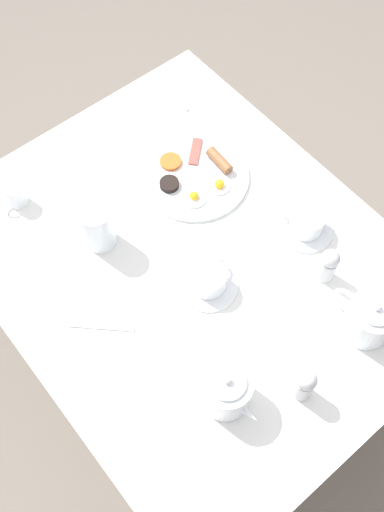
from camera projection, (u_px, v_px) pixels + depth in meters
name	position (u px, v px, depth m)	size (l,w,h in m)	color
ground_plane	(192.00, 355.00, 2.22)	(8.00, 8.00, 0.00)	#70665B
table	(192.00, 271.00, 1.63)	(0.97, 1.22, 0.74)	white
breakfast_plate	(195.00, 175.00, 1.69)	(0.31, 0.31, 0.04)	white
teapot_near	(225.00, 389.00, 1.35)	(0.12, 0.21, 0.14)	white
teapot_far	(369.00, 318.00, 1.43)	(0.12, 0.21, 0.14)	white
teacup_with_saucer_left	(209.00, 280.00, 1.51)	(0.15, 0.15, 0.07)	white
teacup_with_saucer_right	(306.00, 224.00, 1.59)	(0.15, 0.15, 0.07)	white
water_glass_tall	(98.00, 227.00, 1.54)	(0.08, 0.08, 0.14)	white
creamer_jug	(15.00, 195.00, 1.63)	(0.08, 0.06, 0.07)	white
pepper_grinder	(305.00, 384.00, 1.35)	(0.05, 0.05, 0.12)	#BCBCC1
salt_grinder	(328.00, 265.00, 1.50)	(0.05, 0.05, 0.12)	#BCBCC1
fork_by_plate	(99.00, 326.00, 1.48)	(0.14, 0.13, 0.00)	silver
knife_by_plate	(93.00, 173.00, 1.70)	(0.08, 0.20, 0.00)	silver
spoon_for_tea	(172.00, 96.00, 1.85)	(0.01, 0.16, 0.00)	silver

